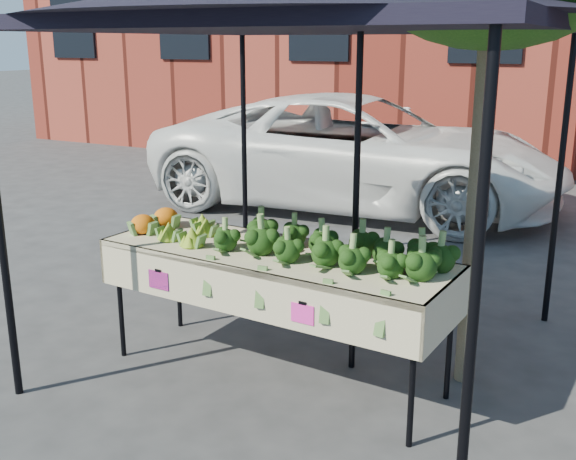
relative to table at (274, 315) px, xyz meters
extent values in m
plane|color=#2F2F32|center=(0.08, -0.06, -0.45)|extent=(90.00, 90.00, 0.00)
cube|color=beige|center=(0.00, 0.00, 0.00)|extent=(2.45, 0.96, 0.90)
cube|color=#F22D8C|center=(-0.66, -0.40, 0.25)|extent=(0.17, 0.01, 0.12)
cube|color=#F12DAC|center=(0.46, -0.40, 0.25)|extent=(0.17, 0.01, 0.12)
ellipsoid|color=black|center=(0.39, 0.03, 0.57)|extent=(1.58, 0.55, 0.23)
ellipsoid|color=#9CB32C|center=(-0.66, 0.04, 0.54)|extent=(0.41, 0.55, 0.18)
ellipsoid|color=orange|center=(-1.03, 0.07, 0.53)|extent=(0.21, 0.41, 0.16)
camera|label=1|loc=(2.08, -3.76, 1.78)|focal=42.49mm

